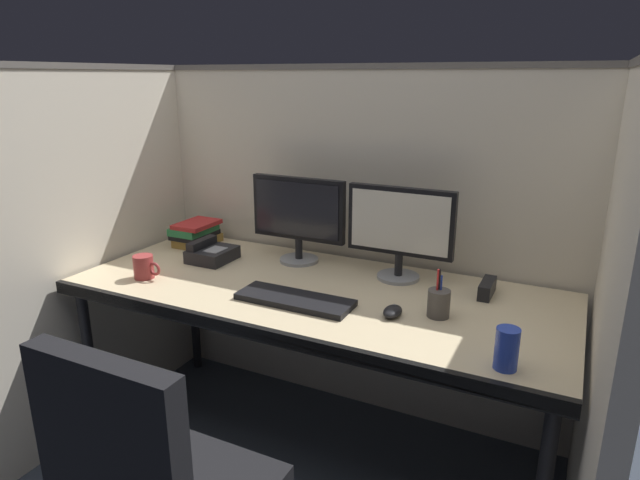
% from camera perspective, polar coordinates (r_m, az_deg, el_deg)
% --- Properties ---
extents(cubicle_partition_rear, '(2.21, 0.06, 1.57)m').
position_cam_1_polar(cubicle_partition_rear, '(2.47, 4.06, -0.51)').
color(cubicle_partition_rear, beige).
rests_on(cubicle_partition_rear, ground).
extents(cubicle_partition_left, '(0.06, 1.41, 1.57)m').
position_cam_1_polar(cubicle_partition_left, '(2.60, -21.62, -0.79)').
color(cubicle_partition_left, beige).
rests_on(cubicle_partition_left, ground).
extents(cubicle_partition_right, '(0.06, 1.41, 1.57)m').
position_cam_1_polar(cubicle_partition_right, '(1.80, 27.67, -9.33)').
color(cubicle_partition_right, beige).
rests_on(cubicle_partition_right, ground).
extents(desk, '(1.90, 0.80, 0.74)m').
position_cam_1_polar(desk, '(2.11, -0.75, -6.40)').
color(desk, beige).
rests_on(desk, ground).
extents(monitor_left, '(0.43, 0.17, 0.37)m').
position_cam_1_polar(monitor_left, '(2.34, -2.30, 2.76)').
color(monitor_left, gray).
rests_on(monitor_left, desk).
extents(monitor_right, '(0.43, 0.17, 0.37)m').
position_cam_1_polar(monitor_right, '(2.16, 8.40, 1.36)').
color(monitor_right, gray).
rests_on(monitor_right, desk).
extents(keyboard_main, '(0.43, 0.15, 0.02)m').
position_cam_1_polar(keyboard_main, '(1.97, -2.71, -6.25)').
color(keyboard_main, black).
rests_on(keyboard_main, desk).
extents(computer_mouse, '(0.06, 0.10, 0.04)m').
position_cam_1_polar(computer_mouse, '(1.88, 7.62, -7.43)').
color(computer_mouse, black).
rests_on(computer_mouse, desk).
extents(book_stack, '(0.17, 0.22, 0.11)m').
position_cam_1_polar(book_stack, '(2.69, -12.89, 0.70)').
color(book_stack, olive).
rests_on(book_stack, desk).
extents(soda_can, '(0.07, 0.07, 0.12)m').
position_cam_1_polar(soda_can, '(1.61, 18.97, -10.80)').
color(soda_can, '#263FB2').
rests_on(soda_can, desk).
extents(red_stapler, '(0.04, 0.15, 0.06)m').
position_cam_1_polar(red_stapler, '(2.12, 17.12, -4.86)').
color(red_stapler, black).
rests_on(red_stapler, desk).
extents(pen_cup, '(0.08, 0.08, 0.17)m').
position_cam_1_polar(pen_cup, '(1.89, 12.34, -6.47)').
color(pen_cup, '#4C4742').
rests_on(pen_cup, desk).
extents(coffee_mug, '(0.13, 0.08, 0.09)m').
position_cam_1_polar(coffee_mug, '(2.30, -17.95, -2.70)').
color(coffee_mug, '#993333').
rests_on(coffee_mug, desk).
extents(desk_phone, '(0.17, 0.19, 0.09)m').
position_cam_1_polar(desk_phone, '(2.45, -11.33, -1.37)').
color(desk_phone, black).
rests_on(desk_phone, desk).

